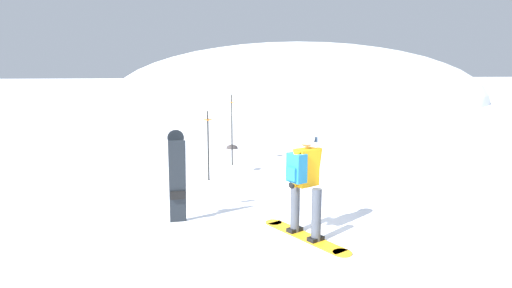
{
  "coord_description": "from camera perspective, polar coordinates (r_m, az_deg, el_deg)",
  "views": [
    {
      "loc": [
        -2.04,
        -6.21,
        2.6
      ],
      "look_at": [
        0.07,
        2.87,
        1.0
      ],
      "focal_mm": 30.06,
      "sensor_mm": 36.0,
      "label": 1
    }
  ],
  "objects": [
    {
      "name": "ground_plane",
      "position": [
        7.04,
        4.86,
        -11.97
      ],
      "size": [
        300.0,
        300.0,
        0.0
      ],
      "primitive_type": "plane",
      "color": "white"
    },
    {
      "name": "snowboarder_main",
      "position": [
        6.66,
        6.48,
        -4.93
      ],
      "size": [
        0.91,
        1.71,
        1.71
      ],
      "color": "orange",
      "rests_on": "ground"
    },
    {
      "name": "piste_marker_near",
      "position": [
        11.77,
        -3.23,
        2.63
      ],
      "size": [
        0.2,
        0.2,
        2.01
      ],
      "color": "black",
      "rests_on": "ground"
    },
    {
      "name": "piste_marker_far",
      "position": [
        10.19,
        -6.39,
        0.58
      ],
      "size": [
        0.2,
        0.2,
        1.72
      ],
      "color": "black",
      "rests_on": "ground"
    },
    {
      "name": "rock_dark",
      "position": [
        14.51,
        -3.22,
        -0.61
      ],
      "size": [
        0.39,
        0.33,
        0.28
      ],
      "color": "#383333",
      "rests_on": "ground"
    },
    {
      "name": "ridge_peak_main",
      "position": [
        40.36,
        5.43,
        5.99
      ],
      "size": [
        33.35,
        30.02,
        10.27
      ],
      "color": "white",
      "rests_on": "ground"
    },
    {
      "name": "spare_snowboard",
      "position": [
        7.34,
        -10.43,
        -4.43
      ],
      "size": [
        0.28,
        0.38,
        1.63
      ],
      "color": "black",
      "rests_on": "ground"
    }
  ]
}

